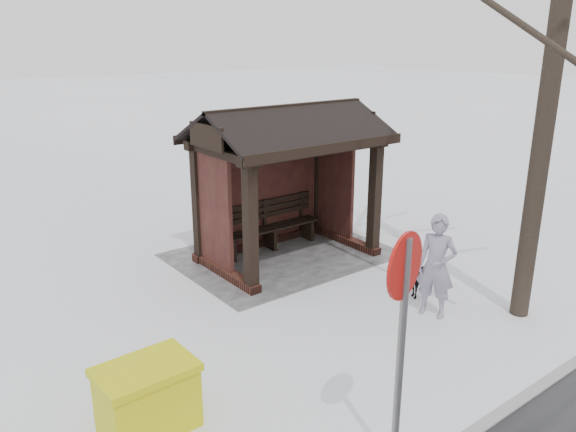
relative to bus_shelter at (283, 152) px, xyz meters
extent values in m
plane|color=white|center=(0.00, 0.16, -2.17)|extent=(120.00, 120.00, 0.00)
cube|color=gray|center=(0.00, 5.66, -2.16)|extent=(120.00, 0.15, 0.06)
cube|color=gray|center=(0.00, -0.04, -2.16)|extent=(4.20, 3.20, 0.02)
cube|color=#321812|center=(0.00, -0.74, -2.09)|extent=(3.30, 0.22, 0.16)
cube|color=#321812|center=(-1.50, 0.16, -2.09)|extent=(0.22, 2.10, 0.16)
cube|color=#321812|center=(1.50, 0.16, -2.09)|extent=(0.22, 2.10, 0.16)
cube|color=black|center=(-1.50, 1.06, -1.02)|extent=(0.20, 0.20, 2.30)
cube|color=black|center=(1.50, 1.06, -1.02)|extent=(0.20, 0.20, 2.30)
cube|color=black|center=(-1.50, -0.74, -1.02)|extent=(0.20, 0.20, 2.30)
cube|color=black|center=(1.50, -0.74, -1.02)|extent=(0.20, 0.20, 2.30)
cube|color=black|center=(0.00, -0.74, -0.94)|extent=(2.80, 0.08, 2.14)
cube|color=black|center=(-1.50, -0.16, -0.94)|extent=(0.08, 1.17, 2.14)
cube|color=black|center=(1.50, -0.16, -0.94)|extent=(0.08, 1.17, 2.14)
cube|color=black|center=(0.00, 1.06, 0.19)|extent=(3.40, 0.20, 0.18)
cube|color=black|center=(0.00, -0.74, 0.19)|extent=(3.40, 0.20, 0.18)
cylinder|color=black|center=(-1.50, 4.36, 2.11)|extent=(0.29, 0.29, 8.55)
imported|color=gray|center=(-0.36, 3.53, -1.32)|extent=(0.60, 0.72, 1.69)
imported|color=black|center=(-0.76, 2.83, -1.86)|extent=(0.79, 0.53, 0.61)
cube|color=#C3C00B|center=(4.45, 3.35, -1.80)|extent=(1.03, 0.70, 0.73)
cube|color=#C3C00B|center=(4.45, 3.35, -1.39)|extent=(1.09, 0.76, 0.09)
cylinder|color=slate|center=(2.70, 5.46, -0.90)|extent=(0.08, 0.08, 2.54)
cylinder|color=#B6110D|center=(2.70, 5.44, 0.10)|extent=(0.65, 0.20, 0.66)
cylinder|color=white|center=(2.70, 5.42, 0.10)|extent=(0.50, 0.16, 0.51)
camera|label=1|loc=(6.48, 8.58, 2.10)|focal=35.00mm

